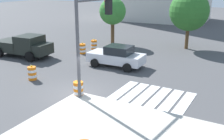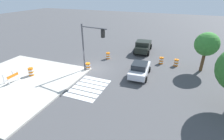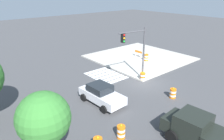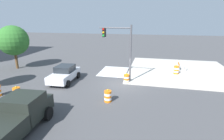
% 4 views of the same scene
% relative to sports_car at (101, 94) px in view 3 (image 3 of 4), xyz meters
% --- Properties ---
extents(ground_plane, '(120.00, 120.00, 0.00)m').
position_rel_sports_car_xyz_m(ground_plane, '(0.56, -5.91, -0.81)').
color(ground_plane, '#474749').
extents(sidewalk_corner, '(12.00, 12.00, 0.15)m').
position_rel_sports_car_xyz_m(sidewalk_corner, '(6.56, -11.91, -0.74)').
color(sidewalk_corner, '#BCB7AD').
rests_on(sidewalk_corner, ground).
extents(crosswalk_stripes, '(4.35, 3.20, 0.02)m').
position_rel_sports_car_xyz_m(crosswalk_stripes, '(4.56, -4.11, -0.80)').
color(crosswalk_stripes, silver).
rests_on(crosswalk_stripes, ground).
extents(sports_car, '(4.38, 2.30, 1.63)m').
position_rel_sports_car_xyz_m(sports_car, '(0.00, 0.00, 0.00)').
color(sports_car, silver).
rests_on(sports_car, ground).
extents(pickup_truck, '(5.27, 2.63, 1.92)m').
position_rel_sports_car_xyz_m(pickup_truck, '(-8.21, -1.44, 0.16)').
color(pickup_truck, black).
rests_on(pickup_truck, ground).
extents(traffic_barrel_near_corner, '(0.56, 0.56, 1.02)m').
position_rel_sports_car_xyz_m(traffic_barrel_near_corner, '(-4.52, 1.87, -0.36)').
color(traffic_barrel_near_corner, orange).
rests_on(traffic_barrel_near_corner, ground).
extents(traffic_barrel_crosswalk_end, '(0.56, 0.56, 1.02)m').
position_rel_sports_car_xyz_m(traffic_barrel_crosswalk_end, '(0.87, -6.23, -0.36)').
color(traffic_barrel_crosswalk_end, orange).
rests_on(traffic_barrel_crosswalk_end, ground).
extents(traffic_barrel_median_far, '(0.56, 0.56, 1.02)m').
position_rel_sports_car_xyz_m(traffic_barrel_median_far, '(-3.49, -5.43, -0.36)').
color(traffic_barrel_median_far, orange).
rests_on(traffic_barrel_median_far, ground).
extents(traffic_barrel_on_sidewalk, '(0.56, 0.56, 1.02)m').
position_rel_sports_car_xyz_m(traffic_barrel_on_sidewalk, '(4.82, -11.35, -0.21)').
color(traffic_barrel_on_sidewalk, orange).
rests_on(traffic_barrel_on_sidewalk, sidewalk_corner).
extents(construction_barricade, '(1.30, 0.78, 1.00)m').
position_rel_sports_car_xyz_m(construction_barricade, '(6.73, -11.99, -0.09)').
color(construction_barricade, silver).
rests_on(construction_barricade, sidewalk_corner).
extents(traffic_light_pole, '(0.61, 3.27, 5.50)m').
position_rel_sports_car_xyz_m(traffic_light_pole, '(1.29, -5.38, 3.10)').
color(traffic_light_pole, '#4C4C51').
rests_on(traffic_light_pole, sidewalk_corner).
extents(street_tree_streetside_mid, '(2.69, 2.69, 4.72)m').
position_rel_sports_car_xyz_m(street_tree_streetside_mid, '(-4.07, 6.65, 2.52)').
color(street_tree_streetside_mid, brown).
rests_on(street_tree_streetside_mid, ground).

